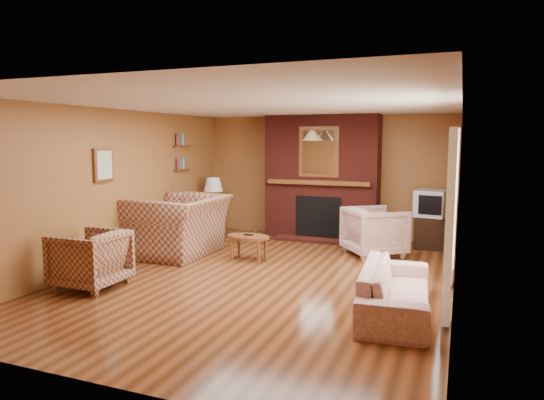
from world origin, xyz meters
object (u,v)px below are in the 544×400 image
at_px(plaid_armchair, 90,259).
at_px(plaid_loveseat, 179,226).
at_px(fireplace, 322,178).
at_px(side_table, 214,222).
at_px(table_lamp, 213,192).
at_px(tv_stand, 430,232).
at_px(floral_sofa, 395,289).
at_px(floral_armchair, 375,231).
at_px(coffee_table, 248,239).
at_px(crt_tv, 431,203).

bearing_deg(plaid_armchair, plaid_loveseat, 176.73).
xyz_separation_m(fireplace, side_table, (-2.10, -0.53, -0.92)).
bearing_deg(table_lamp, fireplace, 14.29).
height_order(side_table, tv_stand, tv_stand).
bearing_deg(floral_sofa, plaid_armchair, 92.72).
height_order(floral_armchair, coffee_table, floral_armchair).
distance_m(side_table, tv_stand, 4.16).
xyz_separation_m(floral_sofa, table_lamp, (-4.00, 3.20, 0.62)).
relative_size(plaid_armchair, floral_armchair, 0.92).
xyz_separation_m(plaid_loveseat, side_table, (-0.25, 1.69, -0.23)).
bearing_deg(plaid_armchair, floral_armchair, 134.24).
height_order(plaid_armchair, table_lamp, table_lamp).
relative_size(fireplace, tv_stand, 4.18).
distance_m(coffee_table, tv_stand, 3.31).
distance_m(floral_sofa, floral_armchair, 2.74).
distance_m(plaid_armchair, tv_stand, 5.68).
relative_size(floral_sofa, crt_tv, 3.17).
distance_m(table_lamp, tv_stand, 4.21).
relative_size(side_table, table_lamp, 0.83).
distance_m(floral_armchair, table_lamp, 3.40).
height_order(plaid_armchair, side_table, plaid_armchair).
xyz_separation_m(tv_stand, crt_tv, (0.00, -0.01, 0.52)).
bearing_deg(coffee_table, plaid_armchair, -123.27).
bearing_deg(fireplace, plaid_loveseat, -129.80).
xyz_separation_m(plaid_armchair, table_lamp, (-0.15, 3.68, 0.51)).
xyz_separation_m(table_lamp, crt_tv, (4.15, 0.34, -0.08)).
bearing_deg(plaid_armchair, coffee_table, 146.32).
xyz_separation_m(plaid_loveseat, crt_tv, (3.90, 2.03, 0.32)).
distance_m(plaid_armchair, floral_armchair, 4.46).
bearing_deg(plaid_loveseat, side_table, -171.70).
relative_size(table_lamp, tv_stand, 1.12).
height_order(plaid_armchair, floral_armchair, floral_armchair).
xyz_separation_m(fireplace, table_lamp, (-2.10, -0.53, -0.29)).
bearing_deg(coffee_table, floral_sofa, -32.07).
height_order(floral_sofa, tv_stand, tv_stand).
bearing_deg(tv_stand, table_lamp, -177.60).
bearing_deg(side_table, table_lamp, 0.00).
relative_size(floral_sofa, side_table, 3.47).
distance_m(side_table, table_lamp, 0.62).
relative_size(plaid_loveseat, crt_tv, 2.61).
bearing_deg(side_table, coffee_table, -47.36).
bearing_deg(floral_sofa, coffee_table, 53.41).
bearing_deg(crt_tv, plaid_loveseat, -152.50).
relative_size(plaid_loveseat, table_lamp, 2.36).
bearing_deg(floral_armchair, side_table, 43.56).
bearing_deg(side_table, floral_armchair, -9.37).
bearing_deg(table_lamp, plaid_loveseat, -81.56).
xyz_separation_m(plaid_loveseat, table_lamp, (-0.25, 1.69, 0.40)).
relative_size(coffee_table, side_table, 1.32).
relative_size(plaid_armchair, side_table, 1.55).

